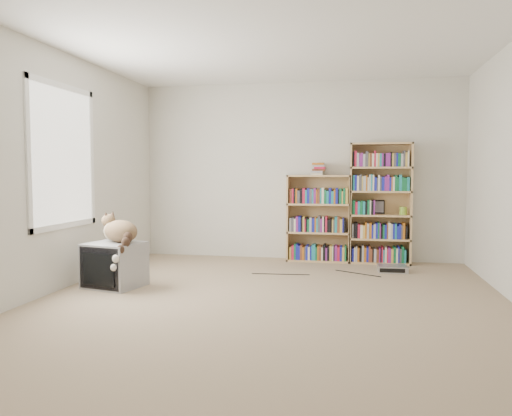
% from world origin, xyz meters
% --- Properties ---
extents(floor, '(4.50, 5.00, 0.01)m').
position_xyz_m(floor, '(0.00, 0.00, 0.00)').
color(floor, tan).
rests_on(floor, ground).
extents(wall_back, '(4.50, 0.02, 2.50)m').
position_xyz_m(wall_back, '(0.00, 2.50, 1.25)').
color(wall_back, silver).
rests_on(wall_back, floor).
extents(wall_front, '(4.50, 0.02, 2.50)m').
position_xyz_m(wall_front, '(0.00, -2.50, 1.25)').
color(wall_front, silver).
rests_on(wall_front, floor).
extents(wall_left, '(0.02, 5.00, 2.50)m').
position_xyz_m(wall_left, '(-2.25, 0.00, 1.25)').
color(wall_left, silver).
rests_on(wall_left, floor).
extents(ceiling, '(4.50, 5.00, 0.02)m').
position_xyz_m(ceiling, '(0.00, 0.00, 2.50)').
color(ceiling, white).
rests_on(ceiling, wall_back).
extents(window, '(0.02, 1.22, 1.52)m').
position_xyz_m(window, '(-2.24, 0.20, 1.40)').
color(window, white).
rests_on(window, wall_left).
extents(crt_tv, '(0.64, 0.61, 0.48)m').
position_xyz_m(crt_tv, '(-1.75, 0.35, 0.24)').
color(crt_tv, gray).
rests_on(crt_tv, floor).
extents(cat, '(0.57, 0.68, 0.53)m').
position_xyz_m(cat, '(-1.69, 0.35, 0.57)').
color(cat, '#382717').
rests_on(cat, crt_tv).
extents(bookcase_tall, '(0.81, 0.30, 1.63)m').
position_xyz_m(bookcase_tall, '(1.12, 2.36, 0.78)').
color(bookcase_tall, tan).
rests_on(bookcase_tall, floor).
extents(bookcase_short, '(0.87, 0.30, 1.20)m').
position_xyz_m(bookcase_short, '(0.30, 2.36, 0.55)').
color(bookcase_short, tan).
rests_on(bookcase_short, floor).
extents(book_stack, '(0.20, 0.26, 0.17)m').
position_xyz_m(book_stack, '(0.29, 2.34, 1.28)').
color(book_stack, '#C0193A').
rests_on(book_stack, bookcase_short).
extents(green_mug, '(0.10, 0.10, 0.11)m').
position_xyz_m(green_mug, '(1.43, 2.34, 0.72)').
color(green_mug, '#86B834').
rests_on(green_mug, bookcase_tall).
extents(framed_print, '(0.14, 0.05, 0.19)m').
position_xyz_m(framed_print, '(1.12, 2.44, 0.76)').
color(framed_print, black).
rests_on(framed_print, bookcase_tall).
extents(dvd_player, '(0.37, 0.27, 0.08)m').
position_xyz_m(dvd_player, '(1.25, 1.74, 0.04)').
color(dvd_player, '#A1A2A6').
rests_on(dvd_player, floor).
extents(wall_outlet, '(0.01, 0.08, 0.13)m').
position_xyz_m(wall_outlet, '(-2.24, 0.69, 0.32)').
color(wall_outlet, silver).
rests_on(wall_outlet, wall_left).
extents(floor_cables, '(1.20, 0.70, 0.01)m').
position_xyz_m(floor_cables, '(0.36, 1.27, 0.00)').
color(floor_cables, black).
rests_on(floor_cables, floor).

